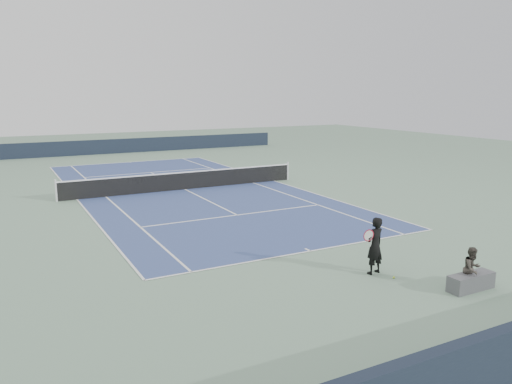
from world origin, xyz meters
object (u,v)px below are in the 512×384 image
tennis_player (375,246)px  spectator_bench (472,275)px  tennis_net (185,180)px  tennis_ball (394,277)px

tennis_player → spectator_bench: (1.45, -2.13, -0.42)m
tennis_net → tennis_ball: size_ratio=197.56×
tennis_net → tennis_ball: (0.71, -14.97, -0.47)m
tennis_net → tennis_player: bearing=-88.1°
tennis_ball → tennis_net: bearing=92.7°
spectator_bench → tennis_net: bearing=96.6°
tennis_player → tennis_net: bearing=91.9°
tennis_player → tennis_ball: 1.02m
tennis_ball → spectator_bench: spectator_bench is taller
tennis_net → tennis_player: 14.40m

